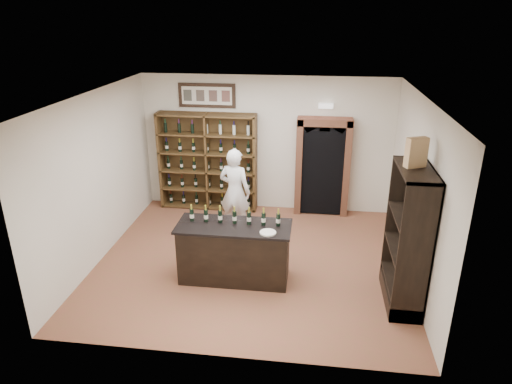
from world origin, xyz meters
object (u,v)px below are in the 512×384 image
Objects in this scene: side_cabinet at (407,259)px; tasting_counter at (234,252)px; wine_crate at (416,152)px; counter_bottle_0 at (192,215)px; shopkeeper at (235,192)px; wine_shelf at (208,161)px.

tasting_counter is at bearing 173.72° from side_cabinet.
tasting_counter is 4.41× the size of wine_crate.
shopkeeper reaches higher than counter_bottle_0.
wine_shelf is 2.88m from counter_bottle_0.
counter_bottle_0 is (0.38, -2.85, 0.01)m from wine_shelf.
side_cabinet is at bearing -74.38° from wine_crate.
counter_bottle_0 is 3.48m from side_cabinet.
counter_bottle_0 is 0.70× the size of wine_crate.
wine_crate is at bearing -40.00° from wine_shelf.
wine_shelf is 1.17× the size of tasting_counter.
wine_crate is at bearing 160.66° from shopkeeper.
tasting_counter is at bearing -6.36° from counter_bottle_0.
side_cabinet is at bearing -6.28° from tasting_counter.
counter_bottle_0 is 1.71m from shopkeeper.
tasting_counter is 1.79m from shopkeeper.
side_cabinet is 5.16× the size of wine_crate.
side_cabinet is at bearing -6.30° from counter_bottle_0.
wine_shelf is at bearing -41.83° from shopkeeper.
wine_shelf is at bearing 97.59° from counter_bottle_0.
shopkeeper is at bearing 123.02° from wine_crate.
wine_shelf reaches higher than tasting_counter.
tasting_counter is (1.10, -2.93, -0.61)m from wine_shelf.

